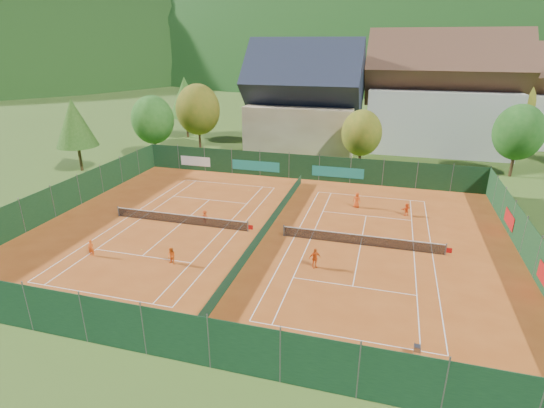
{
  "coord_description": "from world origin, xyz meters",
  "views": [
    {
      "loc": [
        9.42,
        -31.55,
        15.39
      ],
      "look_at": [
        0.0,
        2.0,
        2.0
      ],
      "focal_mm": 28.0,
      "sensor_mm": 36.0,
      "label": 1
    }
  ],
  "objects": [
    {
      "name": "loose_ball_1",
      "position": [
        2.47,
        -8.55,
        0.03
      ],
      "size": [
        0.07,
        0.07,
        0.07
      ],
      "primitive_type": "sphere",
      "color": "#CCD833",
      "rests_on": "ground"
    },
    {
      "name": "clay_pad",
      "position": [
        0.0,
        0.0,
        0.01
      ],
      "size": [
        40.0,
        32.0,
        0.01
      ],
      "primitive_type": "cube",
      "color": "#A34817",
      "rests_on": "ground"
    },
    {
      "name": "tree_west_side",
      "position": [
        -28.0,
        12.0,
        6.06
      ],
      "size": [
        5.04,
        5.04,
        9.0
      ],
      "color": "#48331A",
      "rests_on": "ground"
    },
    {
      "name": "player_left_near",
      "position": [
        -11.7,
        -7.41,
        0.67
      ],
      "size": [
        0.54,
        0.4,
        1.34
      ],
      "primitive_type": "imported",
      "rotation": [
        0.0,
        0.0,
        0.18
      ],
      "color": "#EA5714",
      "rests_on": "ground"
    },
    {
      "name": "player_left_far",
      "position": [
        -5.95,
        0.76,
        0.61
      ],
      "size": [
        0.87,
        0.62,
        1.22
      ],
      "primitive_type": "imported",
      "rotation": [
        0.0,
        0.0,
        3.37
      ],
      "color": "#CA3F12",
      "rests_on": "ground"
    },
    {
      "name": "tennis_net_right",
      "position": [
        8.15,
        0.0,
        0.51
      ],
      "size": [
        13.3,
        0.1,
        1.02
      ],
      "color": "#59595B",
      "rests_on": "ground"
    },
    {
      "name": "tree_center",
      "position": [
        6.0,
        22.0,
        4.72
      ],
      "size": [
        5.01,
        5.01,
        7.6
      ],
      "color": "#402717",
      "rests_on": "ground"
    },
    {
      "name": "chalet",
      "position": [
        -3.0,
        30.0,
        6.62
      ],
      "size": [
        16.2,
        12.0,
        16.0
      ],
      "color": "beige",
      "rests_on": "ground"
    },
    {
      "name": "fence_east",
      "position": [
        20.0,
        0.05,
        1.48
      ],
      "size": [
        0.09,
        32.0,
        3.0
      ],
      "color": "#13361A",
      "rests_on": "ground"
    },
    {
      "name": "court_markings_right",
      "position": [
        8.0,
        0.0,
        0.01
      ],
      "size": [
        11.03,
        23.83,
        0.0
      ],
      "color": "white",
      "rests_on": "ground"
    },
    {
      "name": "tree_east_back",
      "position": [
        26.0,
        40.0,
        6.74
      ],
      "size": [
        7.15,
        7.15,
        10.86
      ],
      "color": "#422B17",
      "rests_on": "ground"
    },
    {
      "name": "ball_hopper",
      "position": [
        11.86,
        -12.4,
        0.56
      ],
      "size": [
        0.34,
        0.34,
        0.8
      ],
      "color": "slate",
      "rests_on": "ground"
    },
    {
      "name": "player_right_near",
      "position": [
        5.05,
        -4.57,
        0.77
      ],
      "size": [
        0.96,
        0.82,
        1.55
      ],
      "primitive_type": "imported",
      "rotation": [
        0.0,
        0.0,
        0.59
      ],
      "color": "#D65013",
      "rests_on": "ground"
    },
    {
      "name": "fence_south",
      "position": [
        0.0,
        -16.0,
        1.5
      ],
      "size": [
        40.0,
        0.04,
        3.0
      ],
      "color": "#153B21",
      "rests_on": "ground"
    },
    {
      "name": "fence_west",
      "position": [
        -20.0,
        0.0,
        1.5
      ],
      "size": [
        0.04,
        32.0,
        3.0
      ],
      "color": "#153B1C",
      "rests_on": "ground"
    },
    {
      "name": "loose_ball_0",
      "position": [
        -8.58,
        -5.56,
        0.03
      ],
      "size": [
        0.07,
        0.07,
        0.07
      ],
      "primitive_type": "sphere",
      "color": "#CCD833",
      "rests_on": "ground"
    },
    {
      "name": "court_markings_left",
      "position": [
        -8.0,
        0.0,
        0.01
      ],
      "size": [
        11.03,
        23.83,
        0.0
      ],
      "color": "white",
      "rests_on": "ground"
    },
    {
      "name": "tree_east_front",
      "position": [
        24.0,
        24.0,
        5.39
      ],
      "size": [
        5.72,
        5.72,
        8.69
      ],
      "color": "#452C18",
      "rests_on": "ground"
    },
    {
      "name": "tennis_net_left",
      "position": [
        -7.85,
        0.0,
        0.51
      ],
      "size": [
        13.3,
        0.1,
        1.02
      ],
      "color": "#59595B",
      "rests_on": "ground"
    },
    {
      "name": "ground",
      "position": [
        0.0,
        0.0,
        -0.02
      ],
      "size": [
        600.0,
        600.0,
        0.0
      ],
      "primitive_type": "plane",
      "color": "#35541A",
      "rests_on": "ground"
    },
    {
      "name": "hotel_block_a",
      "position": [
        16.0,
        36.0,
        7.38
      ],
      "size": [
        21.6,
        11.0,
        17.25
      ],
      "color": "silver",
      "rests_on": "ground"
    },
    {
      "name": "court_divider",
      "position": [
        0.0,
        0.0,
        0.5
      ],
      "size": [
        0.03,
        28.8,
        1.0
      ],
      "color": "#143722",
      "rests_on": "ground"
    },
    {
      "name": "fence_north",
      "position": [
        -0.46,
        15.99,
        1.47
      ],
      "size": [
        40.0,
        0.1,
        3.0
      ],
      "color": "#13341B",
      "rests_on": "ground"
    },
    {
      "name": "player_left_mid",
      "position": [
        -5.17,
        -6.91,
        0.67
      ],
      "size": [
        0.76,
        0.66,
        1.34
      ],
      "primitive_type": "imported",
      "rotation": [
        0.0,
        0.0,
        -0.26
      ],
      "color": "orange",
      "rests_on": "ground"
    },
    {
      "name": "loose_ball_3",
      "position": [
        -5.04,
        10.37,
        0.03
      ],
      "size": [
        0.07,
        0.07,
        0.07
      ],
      "primitive_type": "sphere",
      "color": "#CCD833",
      "rests_on": "ground"
    },
    {
      "name": "tree_west_mid",
      "position": [
        -18.0,
        26.0,
        6.07
      ],
      "size": [
        6.44,
        6.44,
        9.78
      ],
      "color": "#442718",
      "rests_on": "ground"
    },
    {
      "name": "loose_ball_2",
      "position": [
        1.85,
        1.34,
        0.03
      ],
      "size": [
        0.07,
        0.07,
        0.07
      ],
      "primitive_type": "sphere",
      "color": "#CCD833",
      "rests_on": "ground"
    },
    {
      "name": "mountain_backdrop",
      "position": [
        28.54,
        233.48,
        -39.64
      ],
      "size": [
        820.0,
        530.0,
        242.0
      ],
      "color": "black",
      "rests_on": "ground"
    },
    {
      "name": "player_right_far_b",
      "position": [
        11.61,
        7.52,
        0.62
      ],
      "size": [
        1.09,
        1.06,
        1.24
      ],
      "primitive_type": "imported",
      "rotation": [
        0.0,
        0.0,
        3.89
      ],
      "color": "#DE4913",
      "rests_on": "ground"
    },
    {
      "name": "player_right_far_a",
      "position": [
        6.9,
        8.42,
        0.77
      ],
      "size": [
        0.83,
        0.62,
        1.54
      ],
      "primitive_type": "imported",
      "rotation": [
        0.0,
        0.0,
        2.96
      ],
      "color": "#DA4713",
      "rests_on": "ground"
    },
    {
      "name": "tree_west_back",
      "position": [
        -24.0,
        34.0,
        6.74
      ],
      "size": [
        5.6,
        5.6,
        10.0
      ],
      "color": "#472D19",
      "rests_on": "ground"
    },
    {
      "name": "hotel_block_b",
      "position": [
        30.0,
        44.0,
        6.62
      ],
      "size": [
        17.28,
        10.0,
        15.5
      ],
      "color": "silver",
      "rests_on": "ground"
    },
    {
      "name": "tree_west_front",
      "position": [
        -22.0,
        20.0,
        5.39
      ],
      "size": [
        5.72,
        5.72,
        8.69
      ],
      "color": "#402C16",
      "rests_on": "ground"
    }
  ]
}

